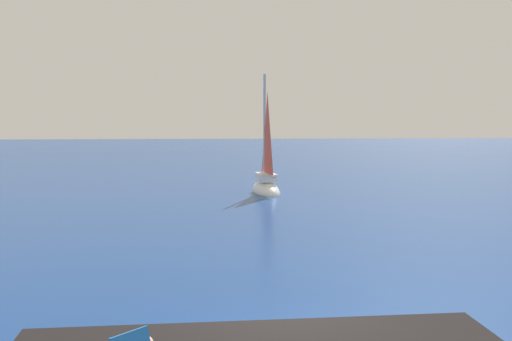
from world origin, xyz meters
TOP-DOWN VIEW (x-y plane):
  - sailboat_near at (1.52, 20.39)m, footprint 1.63×3.48m

SIDE VIEW (x-z plane):
  - sailboat_near at x=1.52m, z-range -2.82..3.50m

